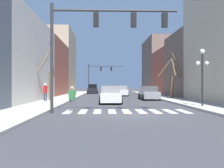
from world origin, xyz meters
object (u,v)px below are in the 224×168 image
(car_parked_left_far, at_px, (121,91))
(pedestrian_near_right_corner, at_px, (72,97))
(car_parked_right_mid, at_px, (149,93))
(car_driving_toward_lane, at_px, (110,92))
(street_lamp_right_corner, at_px, (202,66))
(traffic_signal_far, at_px, (99,72))
(street_tree_left_mid, at_px, (172,78))
(street_tree_left_near, at_px, (50,77))
(pedestrian_on_left_sidewalk, at_px, (45,91))
(traffic_signal_near, at_px, (99,31))
(car_at_intersection, at_px, (110,95))
(car_parked_right_near, at_px, (93,89))

(car_parked_left_far, distance_m, pedestrian_near_right_corner, 23.40)
(car_parked_right_mid, xyz_separation_m, pedestrian_near_right_corner, (-6.97, -12.65, 0.20))
(car_driving_toward_lane, bearing_deg, street_lamp_right_corner, 22.94)
(traffic_signal_far, distance_m, street_tree_left_mid, 24.21)
(car_parked_right_mid, bearing_deg, street_tree_left_mid, -84.45)
(car_parked_left_far, relative_size, street_tree_left_mid, 0.89)
(street_tree_left_near, bearing_deg, pedestrian_on_left_sidewalk, -111.95)
(traffic_signal_near, xyz_separation_m, street_tree_left_mid, (7.94, 13.78, -2.41))
(pedestrian_on_left_sidewalk, xyz_separation_m, street_tree_left_near, (0.32, 0.78, 1.30))
(pedestrian_on_left_sidewalk, bearing_deg, street_tree_left_near, -0.03)
(street_lamp_right_corner, xyz_separation_m, street_tree_left_near, (-12.22, 6.88, -0.62))
(traffic_signal_far, xyz_separation_m, street_tree_left_mid, (8.60, -22.56, -1.78))
(street_lamp_right_corner, xyz_separation_m, car_parked_right_mid, (-2.06, 10.40, -2.32))
(car_driving_toward_lane, relative_size, street_tree_left_mid, 0.86)
(car_at_intersection, relative_size, car_parked_right_near, 1.05)
(car_driving_toward_lane, bearing_deg, traffic_signal_far, -174.78)
(car_parked_right_near, distance_m, street_tree_left_near, 24.84)
(traffic_signal_near, bearing_deg, traffic_signal_far, 91.04)
(pedestrian_on_left_sidewalk, xyz_separation_m, street_tree_left_mid, (13.12, 4.56, 1.28))
(car_parked_right_near, bearing_deg, car_at_intersection, -174.10)
(pedestrian_on_left_sidewalk, distance_m, street_tree_left_mid, 13.95)
(traffic_signal_far, distance_m, car_parked_right_mid, 23.84)
(traffic_signal_near, relative_size, pedestrian_near_right_corner, 4.78)
(traffic_signal_far, bearing_deg, car_parked_right_mid, -75.38)
(traffic_signal_near, relative_size, car_driving_toward_lane, 1.68)
(traffic_signal_far, bearing_deg, car_driving_toward_lane, -84.78)
(street_lamp_right_corner, xyz_separation_m, car_at_intersection, (-6.48, 4.89, -2.30))
(car_parked_left_far, distance_m, car_parked_right_near, 11.80)
(traffic_signal_near, relative_size, street_lamp_right_corner, 1.84)
(traffic_signal_far, xyz_separation_m, car_parked_left_far, (3.56, -12.52, -3.46))
(traffic_signal_far, bearing_deg, car_parked_right_near, -125.12)
(traffic_signal_near, relative_size, traffic_signal_far, 1.07)
(street_lamp_right_corner, distance_m, pedestrian_near_right_corner, 9.54)
(traffic_signal_near, xyz_separation_m, street_tree_left_near, (-4.86, 10.00, -2.39))
(car_parked_right_near, bearing_deg, pedestrian_on_left_sidewalk, 172.59)
(car_parked_right_near, bearing_deg, car_parked_left_far, -156.11)
(car_parked_right_near, bearing_deg, car_driving_toward_lane, -170.09)
(car_parked_right_near, bearing_deg, traffic_signal_far, -35.12)
(street_tree_left_mid, bearing_deg, car_driving_toward_lane, 148.01)
(traffic_signal_far, relative_size, car_at_intersection, 1.59)
(street_lamp_right_corner, bearing_deg, car_parked_right_mid, 101.19)
(car_at_intersection, distance_m, street_tree_left_mid, 9.28)
(car_driving_toward_lane, xyz_separation_m, street_tree_left_mid, (6.94, -4.33, 1.66))
(traffic_signal_far, xyz_separation_m, car_driving_toward_lane, (1.66, -18.23, -3.44))
(car_driving_toward_lane, xyz_separation_m, pedestrian_on_left_sidewalk, (-6.19, -8.89, 0.37))
(traffic_signal_near, xyz_separation_m, car_at_intersection, (0.87, 8.01, -4.07))
(traffic_signal_near, distance_m, car_parked_right_mid, 15.08)
(car_parked_left_far, xyz_separation_m, car_parked_right_near, (-4.78, 10.79, 0.09))
(car_at_intersection, distance_m, car_parked_right_near, 26.74)
(street_tree_left_mid, bearing_deg, pedestrian_near_right_corner, -126.69)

